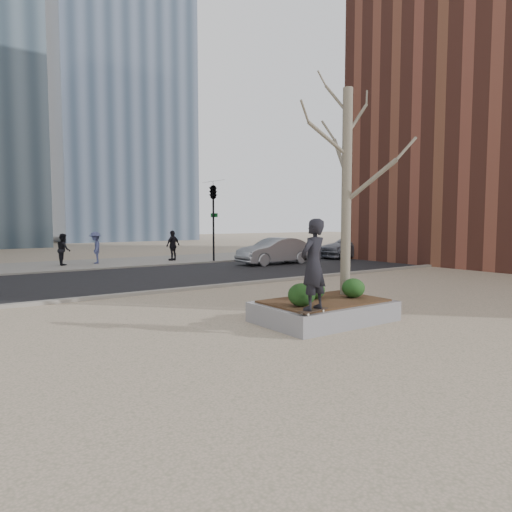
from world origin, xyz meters
TOP-DOWN VIEW (x-y plane):
  - ground at (0.00, 0.00)m, footprint 120.00×120.00m
  - street at (0.00, 10.00)m, footprint 60.00×8.00m
  - far_sidewalk at (0.00, 17.00)m, footprint 60.00×6.00m
  - planter at (1.00, 0.00)m, footprint 3.00×2.00m
  - planter_mulch at (1.00, 0.00)m, footprint 2.70×1.70m
  - sycamore_tree at (2.00, 0.30)m, footprint 2.80×2.80m
  - shrub_left at (0.07, -0.29)m, footprint 0.58×0.58m
  - shrub_middle at (0.90, 0.23)m, footprint 0.51×0.51m
  - shrub_right at (1.80, -0.16)m, footprint 0.54×0.54m
  - skateboard at (-0.10, -0.83)m, footprint 0.80×0.36m
  - skateboarder at (-0.10, -0.83)m, footprint 0.75×0.58m
  - car_silver at (8.37, 11.41)m, footprint 4.19×1.48m
  - car_third at (14.83, 11.86)m, footprint 5.00×2.41m
  - pedestrian_a at (-0.89, 17.07)m, footprint 0.68×0.84m
  - pedestrian_b at (0.71, 17.06)m, footprint 0.87×1.21m
  - pedestrian_c at (4.85, 16.36)m, footprint 1.09×0.77m
  - traffic_light_far at (6.50, 14.60)m, footprint 0.60×2.48m
  - building_glass_b at (12.00, 48.00)m, footprint 15.00×15.00m

SIDE VIEW (x-z plane):
  - ground at x=0.00m, z-range 0.00..0.00m
  - street at x=0.00m, z-range 0.00..0.02m
  - far_sidewalk at x=0.00m, z-range 0.00..0.02m
  - planter at x=1.00m, z-range 0.00..0.45m
  - planter_mulch at x=1.00m, z-range 0.45..0.49m
  - skateboard at x=-0.10m, z-range 0.45..0.53m
  - shrub_middle at x=0.90m, z-range 0.49..0.93m
  - car_silver at x=8.37m, z-range 0.02..1.40m
  - shrub_right at x=1.80m, z-range 0.49..0.95m
  - car_third at x=14.83m, z-range 0.02..1.42m
  - shrub_left at x=0.07m, z-range 0.49..0.99m
  - pedestrian_a at x=-0.89m, z-range 0.02..1.65m
  - pedestrian_b at x=0.71m, z-range 0.02..1.71m
  - pedestrian_c at x=4.85m, z-range 0.02..1.74m
  - skateboarder at x=-0.10m, z-range 0.52..2.35m
  - traffic_light_far at x=6.50m, z-range 0.00..4.50m
  - sycamore_tree at x=2.00m, z-range 0.49..7.09m
  - building_glass_b at x=12.00m, z-range 0.00..55.00m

